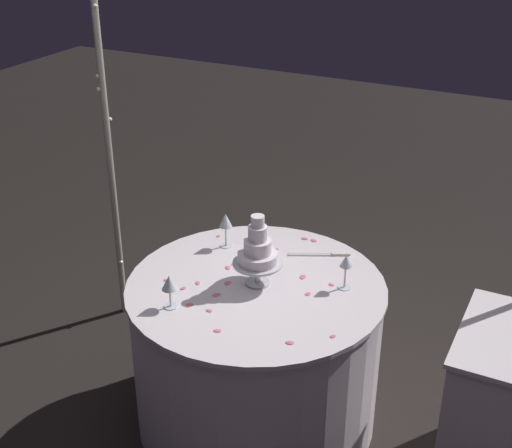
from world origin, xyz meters
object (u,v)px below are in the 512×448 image
decorative_arch (302,103)px  wine_glass_3 (259,237)px  wine_glass_1 (169,284)px  cake_knife (323,254)px  main_table (256,353)px  wine_glass_0 (226,222)px  wine_glass_2 (346,264)px  tiered_cake (258,252)px

decorative_arch → wine_glass_3: 0.64m
wine_glass_1 → wine_glass_3: 0.56m
decorative_arch → cake_knife: decorative_arch is taller
decorative_arch → main_table: 1.17m
wine_glass_0 → wine_glass_2: (0.65, -0.10, -0.01)m
decorative_arch → wine_glass_1: decorative_arch is taller
wine_glass_2 → cake_knife: size_ratio=0.59×
wine_glass_1 → cake_knife: 0.81m
wine_glass_1 → wine_glass_3: bearing=75.1°
decorative_arch → tiered_cake: bearing=-90.1°
tiered_cake → wine_glass_1: 0.41m
decorative_arch → wine_glass_0: (-0.29, -0.21, -0.57)m
main_table → wine_glass_1: wine_glass_1 is taller
wine_glass_1 → wine_glass_2: (0.60, 0.47, 0.01)m
wine_glass_2 → main_table: bearing=-156.7°
wine_glass_0 → wine_glass_2: wine_glass_0 is taller
decorative_arch → cake_knife: (0.16, -0.08, -0.70)m
wine_glass_0 → wine_glass_3: size_ratio=1.17×
main_table → wine_glass_3: 0.54m
tiered_cake → wine_glass_3: 0.23m
tiered_cake → wine_glass_0: bearing=140.7°
tiered_cake → wine_glass_1: bearing=-126.2°
wine_glass_1 → main_table: bearing=52.6°
decorative_arch → wine_glass_0: 0.67m
wine_glass_3 → wine_glass_0: bearing=170.4°
tiered_cake → cake_knife: bearing=65.9°
main_table → cake_knife: bearing=66.7°
cake_knife → tiered_cake: bearing=-114.1°
decorative_arch → wine_glass_2: 0.75m
wine_glass_0 → cake_knife: (0.46, 0.13, -0.13)m
wine_glass_1 → wine_glass_3: wine_glass_1 is taller
wine_glass_2 → wine_glass_3: bearing=171.4°
decorative_arch → wine_glass_1: (-0.24, -0.78, -0.59)m
wine_glass_1 → cake_knife: wine_glass_1 is taller
main_table → tiered_cake: (0.00, 0.02, 0.53)m
decorative_arch → main_table: bearing=-90.2°
wine_glass_2 → tiered_cake: bearing=-158.8°
wine_glass_2 → decorative_arch: bearing=139.1°
wine_glass_2 → cake_knife: (-0.19, 0.23, -0.12)m
wine_glass_0 → wine_glass_3: 0.20m
wine_glass_3 → cake_knife: size_ratio=0.54×
wine_glass_3 → cake_knife: 0.33m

